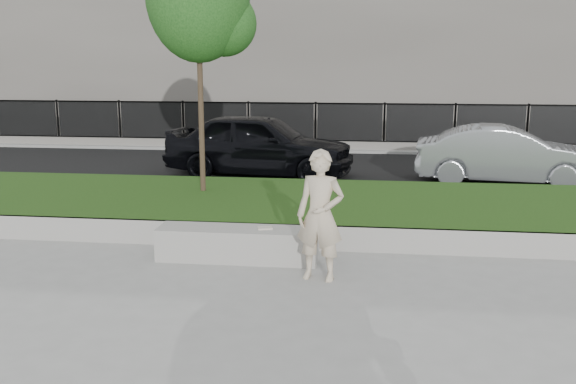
# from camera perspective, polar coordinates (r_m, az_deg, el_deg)

# --- Properties ---
(ground) EXTENTS (90.00, 90.00, 0.00)m
(ground) POSITION_cam_1_polar(r_m,az_deg,el_deg) (9.23, -0.24, -6.95)
(ground) COLOR gray
(ground) RESTS_ON ground
(grass_bank) EXTENTS (34.00, 4.00, 0.40)m
(grass_bank) POSITION_cam_1_polar(r_m,az_deg,el_deg) (12.05, 1.63, -1.51)
(grass_bank) COLOR black
(grass_bank) RESTS_ON ground
(grass_kerb) EXTENTS (34.00, 0.08, 0.40)m
(grass_kerb) POSITION_cam_1_polar(r_m,az_deg,el_deg) (10.16, 0.53, -4.02)
(grass_kerb) COLOR gray
(grass_kerb) RESTS_ON ground
(street) EXTENTS (34.00, 7.00, 0.04)m
(street) POSITION_cam_1_polar(r_m,az_deg,el_deg) (17.46, 3.42, 2.02)
(street) COLOR black
(street) RESTS_ON ground
(far_pavement) EXTENTS (34.00, 3.00, 0.12)m
(far_pavement) POSITION_cam_1_polar(r_m,az_deg,el_deg) (21.90, 4.23, 4.09)
(far_pavement) COLOR gray
(far_pavement) RESTS_ON ground
(iron_fence) EXTENTS (32.00, 0.30, 1.50)m
(iron_fence) POSITION_cam_1_polar(r_m,az_deg,el_deg) (20.84, 4.10, 5.04)
(iron_fence) COLOR slate
(iron_fence) RESTS_ON far_pavement
(building_facade) EXTENTS (34.00, 10.00, 10.00)m
(building_facade) POSITION_cam_1_polar(r_m,az_deg,el_deg) (28.77, 5.18, 15.75)
(building_facade) COLOR #645F57
(building_facade) RESTS_ON ground
(stone_bench) EXTENTS (2.39, 0.60, 0.49)m
(stone_bench) POSITION_cam_1_polar(r_m,az_deg,el_deg) (9.66, -4.51, -4.62)
(stone_bench) COLOR gray
(stone_bench) RESTS_ON ground
(man) EXTENTS (0.72, 0.55, 1.79)m
(man) POSITION_cam_1_polar(r_m,az_deg,el_deg) (8.65, 2.89, -2.11)
(man) COLOR beige
(man) RESTS_ON ground
(book) EXTENTS (0.25, 0.21, 0.02)m
(book) POSITION_cam_1_polar(r_m,az_deg,el_deg) (9.53, -2.06, -3.21)
(book) COLOR beige
(book) RESTS_ON stone_bench
(car_dark) EXTENTS (4.96, 2.53, 1.62)m
(car_dark) POSITION_cam_1_polar(r_m,az_deg,el_deg) (16.25, -2.53, 4.26)
(car_dark) COLOR black
(car_dark) RESTS_ON street
(car_silver) EXTENTS (4.32, 1.90, 1.38)m
(car_silver) POSITION_cam_1_polar(r_m,az_deg,el_deg) (16.02, 18.83, 3.10)
(car_silver) COLOR #919599
(car_silver) RESTS_ON street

